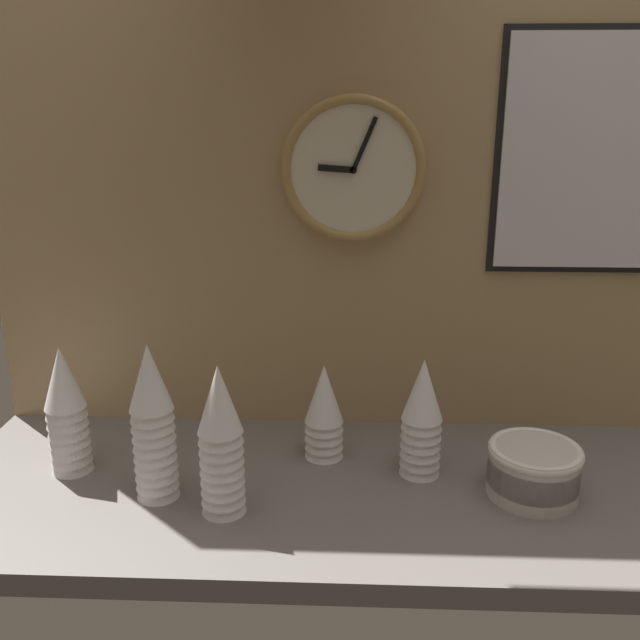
# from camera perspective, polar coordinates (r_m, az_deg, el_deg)

# --- Properties ---
(ground_plane) EXTENTS (1.60, 0.56, 0.04)m
(ground_plane) POSITION_cam_1_polar(r_m,az_deg,el_deg) (1.29, 4.92, -14.21)
(ground_plane) COLOR slate
(wall_tiled_back) EXTENTS (1.60, 0.03, 1.05)m
(wall_tiled_back) POSITION_cam_1_polar(r_m,az_deg,el_deg) (1.37, 5.06, 11.92)
(wall_tiled_back) COLOR tan
(wall_tiled_back) RESTS_ON ground_plane
(cup_stack_center_left) EXTENTS (0.08, 0.08, 0.26)m
(cup_stack_center_left) POSITION_cam_1_polar(r_m,az_deg,el_deg) (1.14, -8.35, -10.01)
(cup_stack_center_left) COLOR white
(cup_stack_center_left) RESTS_ON ground_plane
(cup_stack_center_right) EXTENTS (0.08, 0.08, 0.23)m
(cup_stack_center_right) POSITION_cam_1_polar(r_m,az_deg,el_deg) (1.26, 8.57, -8.12)
(cup_stack_center_right) COLOR white
(cup_stack_center_right) RESTS_ON ground_plane
(cup_stack_far_left) EXTENTS (0.08, 0.08, 0.25)m
(cup_stack_far_left) POSITION_cam_1_polar(r_m,az_deg,el_deg) (1.34, -20.60, -7.13)
(cup_stack_far_left) COLOR white
(cup_stack_far_left) RESTS_ON ground_plane
(cup_stack_left) EXTENTS (0.08, 0.08, 0.28)m
(cup_stack_left) POSITION_cam_1_polar(r_m,az_deg,el_deg) (1.20, -13.90, -8.38)
(cup_stack_left) COLOR white
(cup_stack_left) RESTS_ON ground_plane
(cup_stack_center) EXTENTS (0.08, 0.08, 0.19)m
(cup_stack_center) POSITION_cam_1_polar(r_m,az_deg,el_deg) (1.32, 0.33, -7.70)
(cup_stack_center) COLOR white
(cup_stack_center) RESTS_ON ground_plane
(bowl_stack_right) EXTENTS (0.16, 0.16, 0.09)m
(bowl_stack_right) POSITION_cam_1_polar(r_m,az_deg,el_deg) (1.27, 17.55, -11.86)
(bowl_stack_right) COLOR beige
(bowl_stack_right) RESTS_ON ground_plane
(wall_clock) EXTENTS (0.28, 0.03, 0.28)m
(wall_clock) POSITION_cam_1_polar(r_m,az_deg,el_deg) (1.34, 2.82, 12.54)
(wall_clock) COLOR beige
(menu_board) EXTENTS (0.44, 0.01, 0.46)m
(menu_board) POSITION_cam_1_polar(r_m,az_deg,el_deg) (1.43, 23.31, 12.69)
(menu_board) COLOR black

